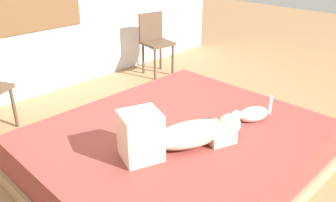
{
  "coord_description": "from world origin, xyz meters",
  "views": [
    {
      "loc": [
        -1.68,
        -1.68,
        1.79
      ],
      "look_at": [
        0.17,
        0.16,
        0.58
      ],
      "focal_mm": 37.4,
      "sensor_mm": 36.0,
      "label": 1
    }
  ],
  "objects": [
    {
      "name": "person_lying",
      "position": [
        -0.11,
        -0.22,
        0.54
      ],
      "size": [
        0.93,
        0.52,
        0.34
      ],
      "color": "#CCB299",
      "rests_on": "bed"
    },
    {
      "name": "chair_spare",
      "position": [
        1.63,
        1.87,
        0.51
      ],
      "size": [
        0.44,
        0.44,
        0.86
      ],
      "color": "#4C3828",
      "rests_on": "ground"
    },
    {
      "name": "bed",
      "position": [
        0.07,
        -0.04,
        0.21
      ],
      "size": [
        2.21,
        1.87,
        0.43
      ],
      "color": "#997A56",
      "rests_on": "ground"
    },
    {
      "name": "cat",
      "position": [
        0.6,
        -0.38,
        0.49
      ],
      "size": [
        0.32,
        0.23,
        0.21
      ],
      "color": "silver",
      "rests_on": "bed"
    },
    {
      "name": "ground_plane",
      "position": [
        0.0,
        0.0,
        0.0
      ],
      "size": [
        16.0,
        16.0,
        0.0
      ],
      "primitive_type": "plane",
      "color": "olive"
    }
  ]
}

